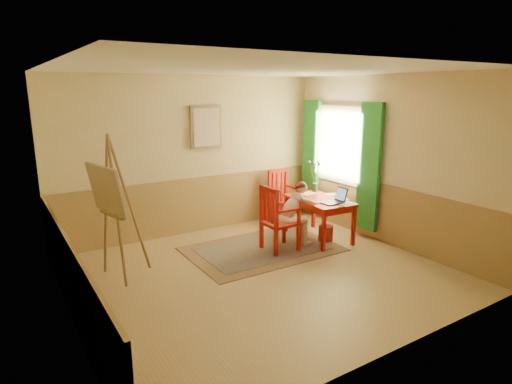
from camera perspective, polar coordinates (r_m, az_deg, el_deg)
room at (r=5.72m, az=0.83°, el=2.01°), size 5.04×4.54×2.84m
wainscot at (r=6.61m, az=-2.98°, el=-4.49°), size 5.00×4.50×1.00m
window at (r=8.07m, az=11.03°, el=4.75°), size 0.12×2.01×2.20m
wall_portrait at (r=7.68m, az=-6.69°, el=8.64°), size 0.60×0.05×0.76m
rug at (r=7.02m, az=0.87°, el=-7.63°), size 2.41×1.62×0.02m
table at (r=7.41m, az=8.43°, el=-1.57°), size 0.79×1.24×0.72m
chair_left at (r=6.79m, az=2.89°, el=-3.64°), size 0.50×0.48×1.08m
chair_back at (r=8.34m, az=3.54°, el=-0.60°), size 0.46×0.48×1.02m
figure at (r=6.96m, az=5.13°, el=-2.66°), size 0.81×0.35×1.10m
laptop at (r=7.17m, az=10.58°, el=-1.02°), size 0.41×0.25×0.25m
papers at (r=7.49m, az=10.15°, el=-0.75°), size 0.65×1.15×0.00m
vase at (r=7.87m, az=7.89°, el=2.00°), size 0.21×0.29×0.59m
wastebasket at (r=7.45m, az=9.34°, el=-5.50°), size 0.27×0.27×0.27m
easel at (r=5.94m, az=-19.07°, el=-0.44°), size 0.74×0.90×2.00m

